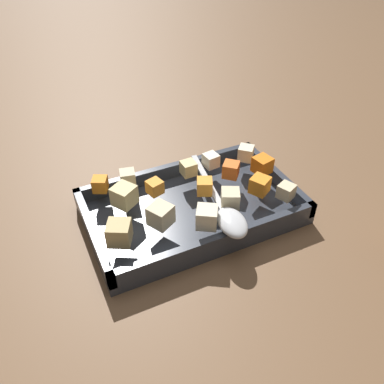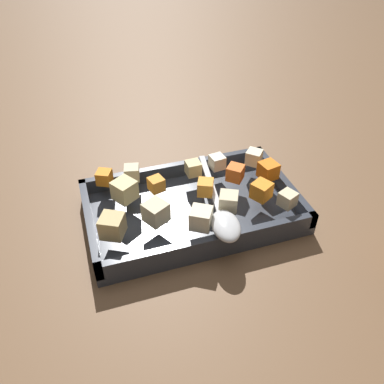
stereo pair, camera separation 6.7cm
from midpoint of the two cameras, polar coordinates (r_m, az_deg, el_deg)
The scene contains 19 objects.
ground_plane at distance 0.71m, azimuth -3.72°, elevation -3.08°, with size 4.00×4.00×0.00m, color brown.
baking_dish at distance 0.69m, azimuth -2.76°, elevation -2.64°, with size 0.35×0.21×0.04m.
carrot_chunk_corner_sw at distance 0.71m, azimuth 2.88°, elevation 3.08°, with size 0.03×0.03×0.03m, color orange.
carrot_chunk_back_center at distance 0.70m, azimuth -15.56°, elevation 0.97°, with size 0.02×0.02×0.02m, color orange.
carrot_chunk_near_right at distance 0.68m, azimuth 6.84°, elevation 0.89°, with size 0.03×0.03×0.03m, color orange.
carrot_chunk_corner_se at distance 0.73m, azimuth 7.31°, elevation 3.78°, with size 0.03×0.03×0.03m, color orange.
carrot_chunk_rim_edge at distance 0.67m, azimuth -1.03°, elevation 0.70°, with size 0.03×0.03×0.03m, color orange.
carrot_chunk_front_center at distance 0.68m, azimuth -8.10°, elevation 0.59°, with size 0.02×0.02×0.02m, color orange.
potato_chunk_heap_top at distance 0.71m, azimuth -11.78°, elevation 1.90°, with size 0.03×0.03×0.03m, color beige.
potato_chunk_near_spoon at distance 0.61m, azimuth -1.32°, elevation -3.81°, with size 0.03×0.03×0.03m, color beige.
potato_chunk_far_right at distance 0.60m, azimuth -13.44°, elevation -5.78°, with size 0.03×0.03×0.03m, color tan.
potato_chunk_corner_ne at distance 0.76m, azimuth 5.15°, elevation 5.43°, with size 0.03×0.03×0.03m, color beige.
potato_chunk_near_left at distance 0.72m, azimuth -3.17°, elevation 3.29°, with size 0.02×0.02×0.02m, color #E0CC89.
potato_chunk_mid_right at distance 0.62m, azimuth -7.57°, elevation -3.40°, with size 0.03×0.03×0.03m, color beige.
potato_chunk_under_handle at distance 0.66m, azimuth -12.44°, elevation -0.62°, with size 0.03×0.03×0.03m, color #E0CC89.
potato_chunk_corner_nw at distance 0.65m, azimuth 2.51°, elevation -1.05°, with size 0.03×0.03×0.03m, color beige.
potato_chunk_mid_left at distance 0.67m, azimuth 10.48°, elevation -0.01°, with size 0.02×0.02×0.02m, color beige.
parsnip_chunk_heap_side at distance 0.74m, azimuth 0.10°, elevation 4.42°, with size 0.02×0.02×0.02m, color silver.
serving_spoon at distance 0.62m, azimuth 2.18°, elevation -3.68°, with size 0.06×0.24×0.02m.
Camera 1 is at (0.21, 0.48, 0.47)m, focal length 37.63 mm.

